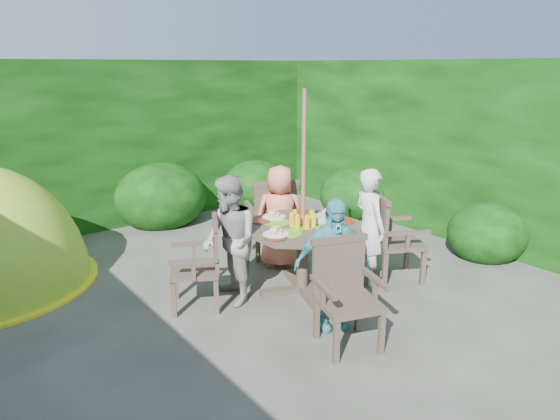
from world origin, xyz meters
TOP-DOWN VIEW (x-y plane):
  - ground at (0.00, 0.00)m, footprint 60.00×60.00m
  - hedge_enclosure at (0.00, 1.33)m, footprint 9.00×9.00m
  - patio_table at (0.76, 0.06)m, footprint 1.69×1.69m
  - parasol_pole at (0.75, 0.06)m, footprint 0.06×0.06m
  - garden_chair_right at (1.78, -0.30)m, footprint 0.74×0.77m
  - garden_chair_left at (-0.29, 0.43)m, footprint 0.68×0.70m
  - garden_chair_back at (1.12, 1.09)m, footprint 0.77×0.73m
  - garden_chair_front at (0.38, -0.97)m, footprint 0.68×0.64m
  - child_right at (1.50, -0.21)m, footprint 0.43×0.55m
  - child_left at (-0.00, 0.34)m, footprint 0.63×0.75m
  - child_back at (1.02, 0.82)m, footprint 0.74×0.71m
  - child_front at (0.48, -0.69)m, footprint 0.81×0.58m

SIDE VIEW (x-z plane):
  - ground at x=0.00m, z-range 0.00..0.00m
  - garden_chair_left at x=-0.29m, z-range 0.03..0.93m
  - garden_chair_front at x=0.38m, z-range 0.03..0.95m
  - garden_chair_right at x=1.78m, z-range 0.03..1.02m
  - garden_chair_back at x=1.12m, z-range 0.03..1.05m
  - child_front at x=0.48m, z-range 0.00..1.27m
  - child_back at x=1.02m, z-range 0.00..1.27m
  - patio_table at x=0.76m, z-range 0.19..1.11m
  - child_right at x=1.50m, z-range 0.00..1.34m
  - child_left at x=0.00m, z-range 0.00..1.36m
  - parasol_pole at x=0.75m, z-range 0.00..2.20m
  - hedge_enclosure at x=0.00m, z-range 0.00..2.50m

